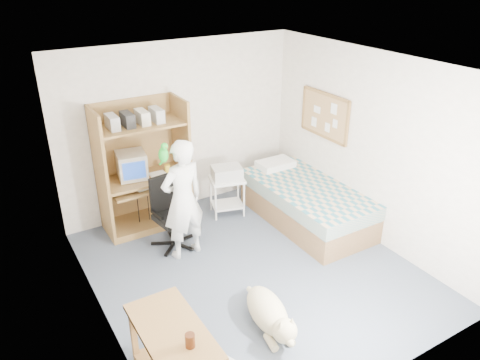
{
  "coord_description": "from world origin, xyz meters",
  "views": [
    {
      "loc": [
        -2.57,
        -3.98,
        3.5
      ],
      "look_at": [
        0.06,
        0.4,
        1.05
      ],
      "focal_mm": 35.0,
      "sensor_mm": 36.0,
      "label": 1
    }
  ],
  "objects_px": {
    "computer_hutch": "(143,171)",
    "printer_cart": "(227,190)",
    "side_desk": "(174,353)",
    "bed": "(306,203)",
    "office_chair": "(171,222)",
    "person": "(183,200)",
    "dog": "(270,313)"
  },
  "relations": [
    {
      "from": "person",
      "to": "dog",
      "type": "distance_m",
      "value": 1.79
    },
    {
      "from": "side_desk",
      "to": "printer_cart",
      "type": "relative_size",
      "value": 1.72
    },
    {
      "from": "computer_hutch",
      "to": "bed",
      "type": "xyz_separation_m",
      "value": [
        2.0,
        -1.12,
        -0.53
      ]
    },
    {
      "from": "bed",
      "to": "printer_cart",
      "type": "distance_m",
      "value": 1.17
    },
    {
      "from": "dog",
      "to": "printer_cart",
      "type": "height_order",
      "value": "printer_cart"
    },
    {
      "from": "computer_hutch",
      "to": "side_desk",
      "type": "xyz_separation_m",
      "value": [
        -0.85,
        -2.94,
        -0.33
      ]
    },
    {
      "from": "side_desk",
      "to": "dog",
      "type": "relative_size",
      "value": 0.92
    },
    {
      "from": "computer_hutch",
      "to": "person",
      "type": "height_order",
      "value": "computer_hutch"
    },
    {
      "from": "office_chair",
      "to": "dog",
      "type": "distance_m",
      "value": 2.0
    },
    {
      "from": "computer_hutch",
      "to": "side_desk",
      "type": "bearing_deg",
      "value": -106.14
    },
    {
      "from": "computer_hutch",
      "to": "office_chair",
      "type": "xyz_separation_m",
      "value": [
        0.09,
        -0.69,
        -0.48
      ]
    },
    {
      "from": "dog",
      "to": "printer_cart",
      "type": "xyz_separation_m",
      "value": [
        0.81,
        2.32,
        0.21
      ]
    },
    {
      "from": "side_desk",
      "to": "office_chair",
      "type": "xyz_separation_m",
      "value": [
        0.94,
        2.25,
        -0.15
      ]
    },
    {
      "from": "side_desk",
      "to": "office_chair",
      "type": "height_order",
      "value": "office_chair"
    },
    {
      "from": "computer_hutch",
      "to": "printer_cart",
      "type": "bearing_deg",
      "value": -16.88
    },
    {
      "from": "computer_hutch",
      "to": "bed",
      "type": "distance_m",
      "value": 2.35
    },
    {
      "from": "office_chair",
      "to": "dog",
      "type": "height_order",
      "value": "office_chair"
    },
    {
      "from": "computer_hutch",
      "to": "dog",
      "type": "height_order",
      "value": "computer_hutch"
    },
    {
      "from": "computer_hutch",
      "to": "printer_cart",
      "type": "height_order",
      "value": "computer_hutch"
    },
    {
      "from": "bed",
      "to": "office_chair",
      "type": "height_order",
      "value": "office_chair"
    },
    {
      "from": "side_desk",
      "to": "printer_cart",
      "type": "height_order",
      "value": "side_desk"
    },
    {
      "from": "bed",
      "to": "side_desk",
      "type": "height_order",
      "value": "side_desk"
    },
    {
      "from": "side_desk",
      "to": "printer_cart",
      "type": "xyz_separation_m",
      "value": [
        1.99,
        2.59,
        -0.11
      ]
    },
    {
      "from": "side_desk",
      "to": "person",
      "type": "distance_m",
      "value": 2.21
    },
    {
      "from": "side_desk",
      "to": "dog",
      "type": "bearing_deg",
      "value": 13.22
    },
    {
      "from": "dog",
      "to": "side_desk",
      "type": "bearing_deg",
      "value": -157.04
    },
    {
      "from": "dog",
      "to": "bed",
      "type": "bearing_deg",
      "value": 52.29
    },
    {
      "from": "person",
      "to": "side_desk",
      "type": "bearing_deg",
      "value": 54.32
    },
    {
      "from": "person",
      "to": "dog",
      "type": "height_order",
      "value": "person"
    },
    {
      "from": "bed",
      "to": "side_desk",
      "type": "relative_size",
      "value": 2.02
    },
    {
      "from": "computer_hutch",
      "to": "dog",
      "type": "xyz_separation_m",
      "value": [
        0.32,
        -2.66,
        -0.64
      ]
    },
    {
      "from": "bed",
      "to": "person",
      "type": "relative_size",
      "value": 1.28
    }
  ]
}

